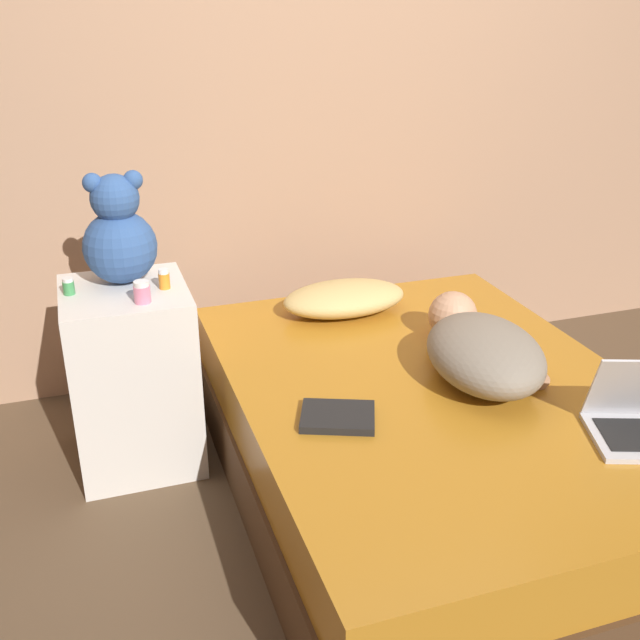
{
  "coord_description": "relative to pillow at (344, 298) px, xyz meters",
  "views": [
    {
      "loc": [
        -1.05,
        -1.94,
        1.64
      ],
      "look_at": [
        -0.33,
        0.23,
        0.63
      ],
      "focal_mm": 42.0,
      "sensor_mm": 36.0,
      "label": 1
    }
  ],
  "objects": [
    {
      "name": "bottle_pink",
      "position": [
        -0.8,
        -0.22,
        0.21
      ],
      "size": [
        0.06,
        0.06,
        0.07
      ],
      "color": "pink",
      "rests_on": "nightstand"
    },
    {
      "name": "nightstand",
      "position": [
        -0.85,
        -0.08,
        -0.17
      ],
      "size": [
        0.43,
        0.46,
        0.68
      ],
      "color": "silver",
      "rests_on": "ground_plane"
    },
    {
      "name": "pillow",
      "position": [
        0.0,
        0.0,
        0.0
      ],
      "size": [
        0.5,
        0.29,
        0.13
      ],
      "color": "tan",
      "rests_on": "bed"
    },
    {
      "name": "bottle_orange",
      "position": [
        -0.71,
        -0.12,
        0.21
      ],
      "size": [
        0.04,
        0.04,
        0.07
      ],
      "color": "orange",
      "rests_on": "nightstand"
    },
    {
      "name": "teddy_bear",
      "position": [
        -0.84,
        -0.0,
        0.35
      ],
      "size": [
        0.26,
        0.26,
        0.39
      ],
      "color": "#335693",
      "rests_on": "nightstand"
    },
    {
      "name": "book",
      "position": [
        -0.3,
        -0.76,
        -0.05
      ],
      "size": [
        0.27,
        0.24,
        0.02
      ],
      "rotation": [
        0.0,
        0.0,
        -0.39
      ],
      "color": "black",
      "rests_on": "bed"
    },
    {
      "name": "ground_plane",
      "position": [
        0.08,
        -0.65,
        -0.51
      ],
      "size": [
        12.0,
        12.0,
        0.0
      ],
      "primitive_type": "plane",
      "color": "brown"
    },
    {
      "name": "person_lying",
      "position": [
        0.25,
        -0.64,
        0.03
      ],
      "size": [
        0.45,
        0.71,
        0.2
      ],
      "rotation": [
        0.0,
        0.0,
        -0.17
      ],
      "color": "gray",
      "rests_on": "bed"
    },
    {
      "name": "bottle_green",
      "position": [
        -1.03,
        -0.07,
        0.2
      ],
      "size": [
        0.04,
        0.04,
        0.06
      ],
      "color": "#3D8E4C",
      "rests_on": "nightstand"
    },
    {
      "name": "wall_back",
      "position": [
        0.08,
        0.53,
        0.79
      ],
      "size": [
        8.0,
        0.06,
        2.6
      ],
      "color": "tan",
      "rests_on": "ground_plane"
    },
    {
      "name": "bed",
      "position": [
        0.08,
        -0.65,
        -0.29
      ],
      "size": [
        1.31,
        1.8,
        0.45
      ],
      "color": "#4C331E",
      "rests_on": "ground_plane"
    }
  ]
}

